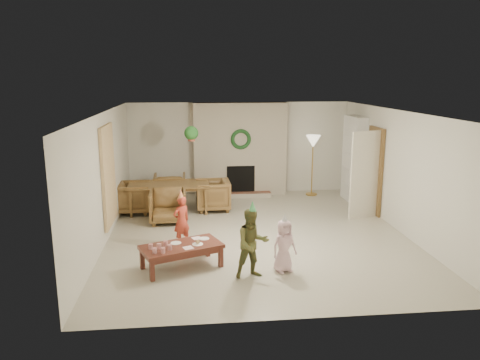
{
  "coord_description": "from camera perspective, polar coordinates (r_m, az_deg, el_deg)",
  "views": [
    {
      "loc": [
        -1.28,
        -9.03,
        3.19
      ],
      "look_at": [
        -0.3,
        0.4,
        1.05
      ],
      "focal_mm": 34.62,
      "sensor_mm": 36.0,
      "label": 1
    }
  ],
  "objects": [
    {
      "name": "party_hat_red",
      "position": [
        8.78,
        -7.33,
        -1.75
      ],
      "size": [
        0.16,
        0.16,
        0.18
      ],
      "primitive_type": "cone",
      "rotation": [
        0.0,
        0.0,
        0.25
      ],
      "color": "gold",
      "rests_on": "child_red"
    },
    {
      "name": "dining_chair_left",
      "position": [
        11.26,
        -13.02,
        -2.12
      ],
      "size": [
        0.83,
        0.81,
        0.74
      ],
      "primitive_type": "imported",
      "rotation": [
        0.0,
        0.0,
        1.59
      ],
      "color": "brown",
      "rests_on": "floor"
    },
    {
      "name": "napkin_left",
      "position": [
        7.77,
        -6.4,
        -8.3
      ],
      "size": [
        0.2,
        0.2,
        0.01
      ],
      "primitive_type": "cube",
      "rotation": [
        0.0,
        0.0,
        0.38
      ],
      "color": "#F9B7C5",
      "rests_on": "coffee_table_top"
    },
    {
      "name": "books_row_upper",
      "position": [
        12.08,
        13.9,
        3.73
      ],
      "size": [
        0.2,
        0.36,
        0.22
      ],
      "primitive_type": "cube",
      "color": "#A77523",
      "rests_on": "bookshelf_shelf_c"
    },
    {
      "name": "party_hat_pink",
      "position": [
        7.59,
        5.53,
        -4.69
      ],
      "size": [
        0.14,
        0.14,
        0.16
      ],
      "primitive_type": "cone",
      "rotation": [
        0.0,
        0.0,
        0.19
      ],
      "color": "silver",
      "rests_on": "child_pink"
    },
    {
      "name": "cup_d",
      "position": [
        7.78,
        -9.96,
        -8.05
      ],
      "size": [
        0.09,
        0.09,
        0.09
      ],
      "primitive_type": "cylinder",
      "rotation": [
        0.0,
        0.0,
        0.38
      ],
      "color": "silver",
      "rests_on": "coffee_table_top"
    },
    {
      "name": "wall_right",
      "position": [
        10.18,
        19.06,
        1.03
      ],
      "size": [
        0.0,
        7.0,
        7.0
      ],
      "primitive_type": "plane",
      "rotation": [
        1.57,
        0.0,
        -1.57
      ],
      "color": "silver",
      "rests_on": "floor"
    },
    {
      "name": "coffee_leg_fl",
      "position": [
        7.59,
        -10.79,
        -10.93
      ],
      "size": [
        0.09,
        0.09,
        0.35
      ],
      "primitive_type": "cube",
      "rotation": [
        0.0,
        0.0,
        0.38
      ],
      "color": "#5D2B1F",
      "rests_on": "floor"
    },
    {
      "name": "fireplace_firebox",
      "position": [
        12.52,
        0.08,
        0.07
      ],
      "size": [
        0.75,
        0.12,
        0.75
      ],
      "primitive_type": "cube",
      "color": "black",
      "rests_on": "floor"
    },
    {
      "name": "child_plaid",
      "position": [
        7.46,
        1.53,
        -7.83
      ],
      "size": [
        0.63,
        0.53,
        1.14
      ],
      "primitive_type": "imported",
      "rotation": [
        0.0,
        0.0,
        0.2
      ],
      "color": "brown",
      "rests_on": "floor"
    },
    {
      "name": "wall_back",
      "position": [
        12.74,
        -0.1,
        3.96
      ],
      "size": [
        7.0,
        0.0,
        7.0
      ],
      "primitive_type": "plane",
      "rotation": [
        1.57,
        0.0,
        0.0
      ],
      "color": "silver",
      "rests_on": "floor"
    },
    {
      "name": "dining_chair_far",
      "position": [
        12.01,
        -8.64,
        -1.01
      ],
      "size": [
        0.81,
        0.83,
        0.74
      ],
      "primitive_type": "imported",
      "rotation": [
        0.0,
        0.0,
        3.16
      ],
      "color": "brown",
      "rests_on": "floor"
    },
    {
      "name": "hanging_plant_cord",
      "position": [
        10.58,
        -6.06,
        7.01
      ],
      "size": [
        0.01,
        0.01,
        0.7
      ],
      "primitive_type": "cylinder",
      "color": "tan",
      "rests_on": "ceiling"
    },
    {
      "name": "bookshelf_shelf_b",
      "position": [
        12.27,
        13.71,
        1.36
      ],
      "size": [
        0.3,
        0.92,
        0.03
      ],
      "primitive_type": "cube",
      "color": "white",
      "rests_on": "bookshelf_carcass"
    },
    {
      "name": "curtain_panel",
      "position": [
        9.58,
        -15.9,
        0.54
      ],
      "size": [
        0.06,
        1.2,
        2.0
      ],
      "primitive_type": "cube",
      "color": "beige",
      "rests_on": "wall_left"
    },
    {
      "name": "cup_e",
      "position": [
        7.71,
        -8.65,
        -8.19
      ],
      "size": [
        0.09,
        0.09,
        0.09
      ],
      "primitive_type": "cylinder",
      "rotation": [
        0.0,
        0.0,
        0.38
      ],
      "color": "silver",
      "rests_on": "coffee_table_top"
    },
    {
      "name": "fireplace_hearth",
      "position": [
        12.45,
        0.16,
        -1.85
      ],
      "size": [
        1.6,
        0.3,
        0.12
      ],
      "primitive_type": "cube",
      "color": "maroon",
      "rests_on": "floor"
    },
    {
      "name": "floor_lamp_base",
      "position": [
        12.85,
        8.78,
        -1.73
      ],
      "size": [
        0.31,
        0.31,
        0.03
      ],
      "primitive_type": "cylinder",
      "color": "gold",
      "rests_on": "floor"
    },
    {
      "name": "bookshelf_shelf_a",
      "position": [
        12.36,
        13.61,
        -0.46
      ],
      "size": [
        0.3,
        0.92,
        0.03
      ],
      "primitive_type": "cube",
      "color": "white",
      "rests_on": "bookshelf_carcass"
    },
    {
      "name": "cup_f",
      "position": [
        7.9,
        -9.15,
        -7.71
      ],
      "size": [
        0.09,
        0.09,
        0.09
      ],
      "primitive_type": "cylinder",
      "rotation": [
        0.0,
        0.0,
        0.38
      ],
      "color": "silver",
      "rests_on": "coffee_table_top"
    },
    {
      "name": "books_row_mid",
      "position": [
        12.29,
        13.57,
        2.04
      ],
      "size": [
        0.2,
        0.44,
        0.24
      ],
      "primitive_type": "cube",
      "color": "#2A509C",
      "rests_on": "bookshelf_shelf_b"
    },
    {
      "name": "door_frame",
      "position": [
        11.28,
        16.27,
        1.12
      ],
      "size": [
        0.05,
        0.86,
        2.04
      ],
      "primitive_type": "cube",
      "color": "brown",
      "rests_on": "floor"
    },
    {
      "name": "plate_c",
      "position": [
        8.16,
        -4.47,
        -7.2
      ],
      "size": [
        0.24,
        0.24,
        0.01
      ],
      "primitive_type": "cylinder",
      "rotation": [
        0.0,
        0.0,
        0.38
      ],
      "color": "white",
      "rests_on": "coffee_table_top"
    },
    {
      "name": "coffee_leg_br",
      "position": [
        8.45,
        -4.0,
        -8.23
      ],
      "size": [
        0.09,
        0.09,
        0.35
      ],
      "primitive_type": "cube",
      "rotation": [
        0.0,
        0.0,
        0.38
      ],
      "color": "#5D2B1F",
      "rests_on": "floor"
    },
    {
      "name": "dining_chair_near",
      "position": [
        10.39,
        -8.86,
        -3.19
      ],
      "size": [
        0.81,
        0.83,
        0.74
      ],
      "primitive_type": "imported",
      "rotation": [
        0.0,
        0.0,
        0.02
      ],
      "color": "brown",
      "rests_on": "floor"
    },
    {
      "name": "floor",
      "position": [
        9.66,
        2.03,
        -6.57
      ],
      "size": [
        7.0,
        7.0,
        0.0
      ],
      "primitive_type": "plane",
      "color": "#B7B29E",
      "rests_on": "ground"
    },
    {
      "name": "coffee_table_top",
      "position": [
        7.93,
        -7.24,
        -8.16
      ],
      "size": [
        1.48,
        1.11,
        0.06
      ],
      "primitive_type": "cube",
      "rotation": [
        0.0,
        0.0,
        0.38
      ],
      "color": "#5D2B1F",
      "rests_on": "floor"
    },
    {
      "name": "dining_chair_right",
      "position": [
        11.21,
        -3.37,
        -1.87
      ],
      "size": [
        0.83,
        0.81,
        0.74
      ],
      "primitive_type": "imported",
      "rotation": [
        0.0,
        0.0,
        -1.55
      ],
      "color": "brown",
      "rests_on": "floor"
    },
    {
      "name": "bookshelf_carcass",
      "position": [
        12.24,
        13.85,
        2.51
      ],
      "size": [
        0.3,
        1.0,
        2.2
      ],
      "primitive_type": "cube",
      "color": "white",
      "rests_on": "floor"
    },
    {
      "name": "food_scoop",
      "position": [
        7.9,
        -5.24,
        -7.61
      ],
      "size": [
        0.09,
        0.09,
        0.07
      ],
      "primitive_type": "sphere",
      "rotation": [
        0.0,
        0.0,
        0.38
      ],
      "color": "tan",
      "rests_on": "plate_b"
    },
    {
      "name": "cup_a",
      "position": [
        7.61,
        -10.48,
        -8.56
      ],
      "size": [
        0.09,
        0.09,
        0.09
      ],
      "primitive_type": "cylinder",
      "rotation": [
        0.0,
        0.0,
        0.38
      ],
      "color": "silver",
      "rests_on": "coffee_table_top"
    },
    {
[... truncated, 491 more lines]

